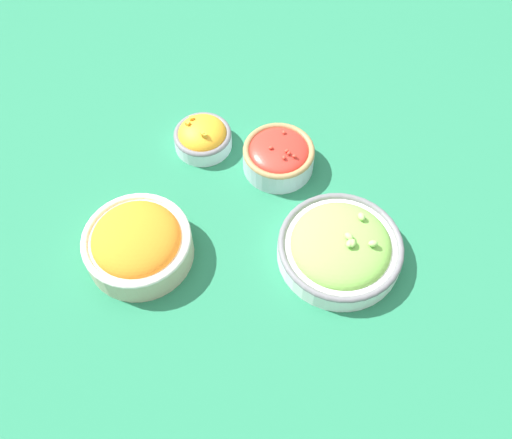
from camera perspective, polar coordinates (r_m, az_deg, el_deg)
name	(u,v)px	position (r m, az deg, el deg)	size (l,w,h in m)	color
ground_plane	(256,228)	(1.04, 0.00, -0.89)	(3.00, 3.00, 0.00)	#23704C
bowl_lettuce	(340,247)	(1.00, 8.42, -2.77)	(0.22, 0.22, 0.08)	white
bowl_carrots	(138,243)	(1.00, -11.76, -2.31)	(0.19, 0.19, 0.08)	beige
bowl_squash	(203,136)	(1.14, -5.35, 8.27)	(0.11, 0.11, 0.06)	silver
bowl_cherry_tomatoes	(281,156)	(1.09, 2.50, 6.38)	(0.14, 0.14, 0.07)	#B2C1CC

